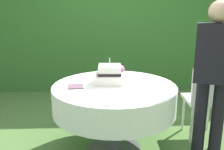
% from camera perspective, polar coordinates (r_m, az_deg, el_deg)
% --- Properties ---
extents(ground_plane, '(20.00, 20.00, 0.00)m').
position_cam_1_polar(ground_plane, '(2.95, 0.50, -16.35)').
color(ground_plane, '#476B33').
extents(foliage_hedge, '(5.90, 0.45, 2.36)m').
position_cam_1_polar(foliage_hedge, '(4.84, -0.90, 10.68)').
color(foliage_hedge, '#336628').
rests_on(foliage_hedge, ground_plane).
extents(cake_table, '(1.30, 1.30, 0.75)m').
position_cam_1_polar(cake_table, '(2.69, 0.53, -5.23)').
color(cake_table, '#4C4C51').
rests_on(cake_table, ground_plane).
extents(wedding_cake, '(0.33, 0.32, 0.27)m').
position_cam_1_polar(wedding_cake, '(2.71, -0.39, 0.09)').
color(wedding_cake, white).
rests_on(wedding_cake, cake_table).
extents(serving_plate_near, '(0.14, 0.14, 0.01)m').
position_cam_1_polar(serving_plate_near, '(3.03, -2.30, -0.01)').
color(serving_plate_near, white).
rests_on(serving_plate_near, cake_table).
extents(serving_plate_far, '(0.11, 0.11, 0.01)m').
position_cam_1_polar(serving_plate_far, '(2.77, 7.51, -1.53)').
color(serving_plate_far, white).
rests_on(serving_plate_far, cake_table).
extents(serving_plate_left, '(0.12, 0.12, 0.01)m').
position_cam_1_polar(serving_plate_left, '(2.15, -0.86, -6.25)').
color(serving_plate_left, white).
rests_on(serving_plate_left, cake_table).
extents(serving_plate_right, '(0.10, 0.10, 0.01)m').
position_cam_1_polar(serving_plate_right, '(2.99, 3.31, -0.22)').
color(serving_plate_right, white).
rests_on(serving_plate_right, cake_table).
extents(napkin_stack, '(0.17, 0.17, 0.01)m').
position_cam_1_polar(napkin_stack, '(2.61, -8.20, -2.58)').
color(napkin_stack, '#6B4C60').
rests_on(napkin_stack, cake_table).
extents(garden_chair, '(0.41, 0.41, 0.89)m').
position_cam_1_polar(garden_chair, '(3.12, 20.33, -4.57)').
color(garden_chair, white).
rests_on(garden_chair, ground_plane).
extents(standing_person, '(0.41, 0.32, 1.60)m').
position_cam_1_polar(standing_person, '(2.55, 21.96, 0.21)').
color(standing_person, black).
rests_on(standing_person, ground_plane).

